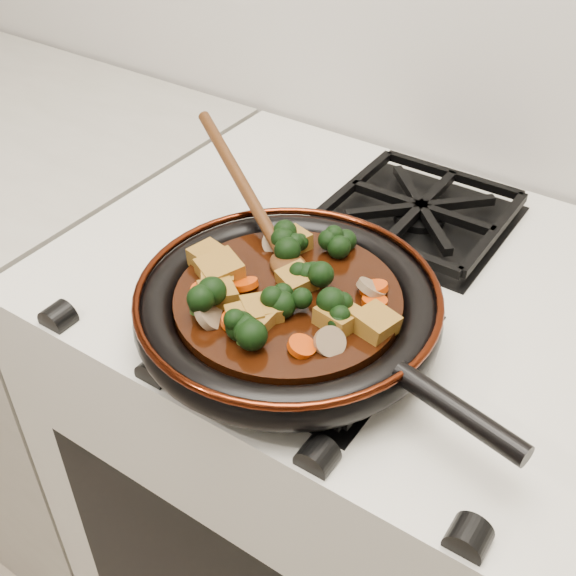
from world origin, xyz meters
The scene contains 35 objects.
stove centered at (0.00, 1.69, 0.45)m, with size 0.76×0.60×0.90m, color beige.
burner_grate_front centered at (0.00, 1.55, 0.91)m, with size 0.23×0.23×0.03m, color black, non-canonical shape.
burner_grate_back centered at (0.00, 1.83, 0.91)m, with size 0.23×0.23×0.03m, color black, non-canonical shape.
skillet centered at (-0.02, 1.54, 0.94)m, with size 0.46×0.33×0.05m.
braising_sauce centered at (-0.02, 1.54, 0.95)m, with size 0.25×0.25×0.02m, color black.
tofu_cube_0 centered at (-0.10, 1.52, 0.97)m, with size 0.03×0.04×0.02m, color brown.
tofu_cube_1 centered at (-0.08, 1.49, 0.97)m, with size 0.04×0.04×0.02m, color brown.
tofu_cube_2 centered at (-0.02, 1.49, 0.97)m, with size 0.04×0.04×0.02m, color brown.
tofu_cube_3 centered at (-0.10, 1.52, 0.97)m, with size 0.04×0.04×0.02m, color brown.
tofu_cube_4 centered at (-0.12, 1.53, 0.97)m, with size 0.04×0.03×0.02m, color brown.
tofu_cube_5 centered at (-0.03, 1.48, 0.97)m, with size 0.04×0.03×0.02m, color brown.
tofu_cube_6 centered at (-0.07, 1.61, 0.97)m, with size 0.04×0.03×0.02m, color brown.
tofu_cube_7 centered at (0.05, 1.53, 0.97)m, with size 0.04×0.04×0.02m, color brown.
tofu_cube_8 centered at (-0.02, 1.48, 0.97)m, with size 0.03×0.03×0.02m, color brown.
tofu_cube_9 centered at (-0.10, 1.52, 0.97)m, with size 0.03×0.03×0.02m, color brown.
tofu_cube_10 centered at (-0.02, 1.56, 0.97)m, with size 0.04×0.03×0.02m, color brown.
tofu_cube_11 centered at (0.08, 1.54, 0.97)m, with size 0.04×0.04×0.02m, color brown.
broccoli_floret_0 centered at (-0.08, 1.46, 0.97)m, with size 0.06×0.06×0.06m, color black, non-canonical shape.
broccoli_floret_1 centered at (-0.02, 1.64, 0.97)m, with size 0.06×0.06×0.05m, color black, non-canonical shape.
broccoli_floret_2 centered at (-0.02, 1.45, 0.97)m, with size 0.06×0.06×0.05m, color black, non-canonical shape.
broccoli_floret_3 centered at (-0.01, 1.57, 0.97)m, with size 0.06×0.06×0.05m, color black, non-canonical shape.
broccoli_floret_4 centered at (-0.01, 1.52, 0.97)m, with size 0.06×0.06×0.05m, color black, non-canonical shape.
broccoli_floret_5 centered at (-0.06, 1.60, 0.97)m, with size 0.06×0.06×0.05m, color black, non-canonical shape.
broccoli_floret_6 centered at (0.04, 1.53, 0.97)m, with size 0.06×0.06×0.05m, color black, non-canonical shape.
carrot_coin_0 centered at (-0.04, 1.47, 0.96)m, with size 0.03×0.03×0.01m, color #B63405.
carrot_coin_1 centered at (0.07, 1.58, 0.96)m, with size 0.03×0.03×0.01m, color #B63405.
carrot_coin_2 centered at (0.05, 1.59, 0.96)m, with size 0.03×0.03×0.01m, color #B63405.
carrot_coin_3 centered at (-0.06, 1.52, 0.96)m, with size 0.03×0.03×0.01m, color #B63405.
carrot_coin_4 centered at (0.04, 1.48, 0.96)m, with size 0.03×0.03×0.01m, color #B63405.
carrot_coin_5 centered at (-0.09, 1.49, 0.96)m, with size 0.03×0.03×0.01m, color #B63405.
mushroom_slice_0 centered at (0.06, 1.49, 0.97)m, with size 0.03×0.03×0.01m, color brown.
mushroom_slice_1 centered at (0.05, 1.59, 0.97)m, with size 0.03×0.03×0.01m, color brown.
mushroom_slice_2 centered at (-0.08, 1.60, 0.97)m, with size 0.03×0.03×0.01m, color brown.
mushroom_slice_3 centered at (-0.06, 1.46, 0.97)m, with size 0.04×0.04×0.01m, color brown.
wooden_spoon centered at (-0.11, 1.62, 0.98)m, with size 0.16×0.11×0.27m.
Camera 1 is at (0.31, 1.05, 1.45)m, focal length 45.00 mm.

